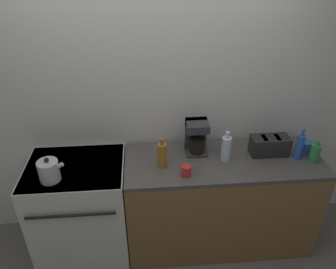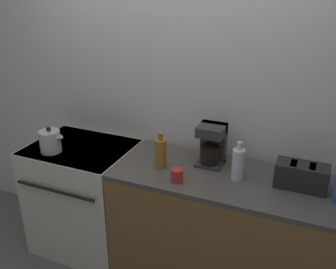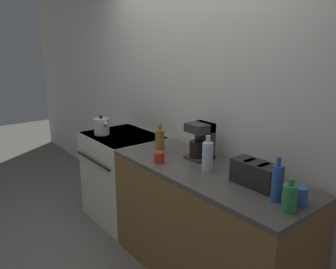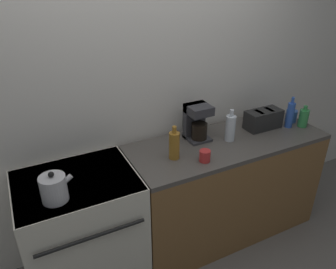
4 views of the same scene
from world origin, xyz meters
name	(u,v)px [view 4 (image 4 of 4)]	position (x,y,z in m)	size (l,w,h in m)	color
wall_back	(141,93)	(0.00, 0.69, 1.30)	(8.00, 0.05, 2.60)	silver
stove	(83,232)	(-0.64, 0.32, 0.47)	(0.79, 0.67, 0.92)	silver
counter_block	(224,187)	(0.58, 0.31, 0.46)	(1.64, 0.62, 0.92)	brown
kettle	(54,188)	(-0.79, 0.16, 1.01)	(0.20, 0.16, 0.20)	silver
toaster	(263,119)	(0.98, 0.37, 1.01)	(0.32, 0.15, 0.16)	black
coffee_maker	(197,121)	(0.37, 0.46, 1.08)	(0.18, 0.18, 0.29)	#333338
bottle_amber	(174,145)	(0.07, 0.27, 1.03)	(0.08, 0.08, 0.26)	#9E6B23
bottle_green	(304,118)	(1.31, 0.23, 1.00)	(0.08, 0.08, 0.19)	#338C47
bottle_blue	(290,115)	(1.20, 0.28, 1.04)	(0.06, 0.06, 0.27)	#2D56B7
bottle_clear	(230,128)	(0.59, 0.31, 1.03)	(0.08, 0.08, 0.26)	silver
cup_red	(205,156)	(0.24, 0.13, 0.97)	(0.08, 0.08, 0.09)	red
cup_blue	(291,116)	(1.30, 0.35, 0.98)	(0.10, 0.10, 0.11)	#3860B2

